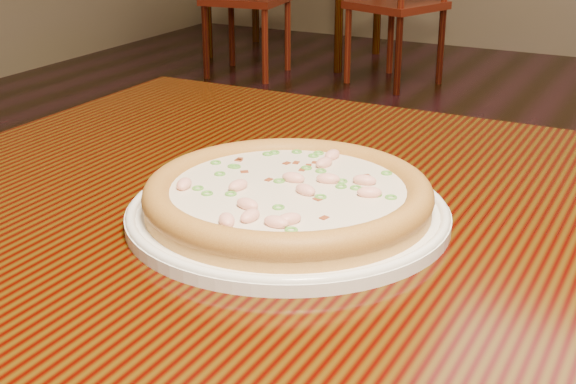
% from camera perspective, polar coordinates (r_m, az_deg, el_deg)
% --- Properties ---
extents(hero_table, '(1.20, 0.80, 0.75)m').
position_cam_1_polar(hero_table, '(0.85, 8.91, -8.44)').
color(hero_table, black).
rests_on(hero_table, ground).
extents(plate, '(0.32, 0.32, 0.02)m').
position_cam_1_polar(plate, '(0.80, 0.00, -1.42)').
color(plate, white).
rests_on(plate, hero_table).
extents(pizza, '(0.29, 0.29, 0.03)m').
position_cam_1_polar(pizza, '(0.79, 0.00, -0.20)').
color(pizza, tan).
rests_on(pizza, plate).
extents(chair_b, '(0.54, 0.54, 0.95)m').
position_cam_1_polar(chair_b, '(4.43, 8.27, 13.07)').
color(chair_b, '#5C140D').
rests_on(chair_b, ground).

